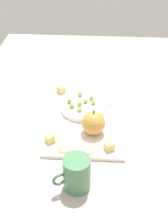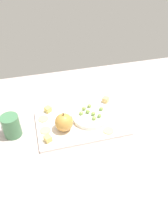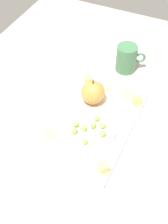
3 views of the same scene
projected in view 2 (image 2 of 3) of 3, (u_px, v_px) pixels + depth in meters
The scene contains 20 objects.
table at pixel (91, 130), 96.21cm from camera, with size 141.39×100.00×4.98cm, color #BFAEAA.
platter at pixel (81, 122), 95.51cm from camera, with size 39.01×25.14×1.23cm, color white.
serving_dish at pixel (90, 116), 96.24cm from camera, with size 16.38×16.38×1.90cm, color white.
apple_whole at pixel (64, 122), 89.11cm from camera, with size 7.64×7.64×7.64cm, color gold.
apple_stem at pixel (63, 114), 86.23cm from camera, with size 0.50×0.50×1.20cm, color brown.
cheese_cube_0 at pixel (106, 100), 104.89cm from camera, with size 2.57×2.57×2.57cm, color #E6C474.
cheese_cube_1 at pixel (48, 139), 85.55cm from camera, with size 2.57×2.57×2.57cm, color #ECC66A.
cheese_cube_2 at pixel (48, 109), 99.33cm from camera, with size 2.57×2.57×2.57cm, color #E7CD6A.
cracker_0 at pixel (108, 131), 90.50cm from camera, with size 4.54×4.54×0.40cm, color #D7BD85.
cracker_1 at pixel (45, 130), 90.59cm from camera, with size 4.54×4.54×0.40cm, color #DAB584.
cracker_2 at pixel (43, 119), 96.02cm from camera, with size 4.54×4.54×0.40cm, color #D4BD83.
grape_0 at pixel (94, 118), 92.73cm from camera, with size 1.91×1.72×1.59cm, color #97C458.
grape_1 at pixel (93, 114), 94.84cm from camera, with size 1.91×1.72×1.70cm, color #96C455.
grape_2 at pixel (101, 109), 97.32cm from camera, with size 1.91×1.72×1.80cm, color #95C25C.
grape_3 at pixel (87, 112), 95.78cm from camera, with size 1.91×1.72×1.80cm, color #8AB14F.
grape_4 at pixel (84, 108), 97.50cm from camera, with size 1.91×1.72×1.81cm, color #9FBC5E.
grape_5 at pixel (89, 106), 98.95cm from camera, with size 1.91×1.72×1.75cm, color #92AB58.
grape_6 at pixel (100, 116), 93.73cm from camera, with size 1.91×1.72×1.75cm, color #88B456.
grape_7 at pixel (81, 113), 95.20cm from camera, with size 1.91×1.72×1.56cm, color #94BE55.
cup at pixel (11, 126), 87.73cm from camera, with size 7.20×9.77×9.75cm.
Camera 2 is at (20.15, 64.77, 71.27)cm, focal length 34.56 mm.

